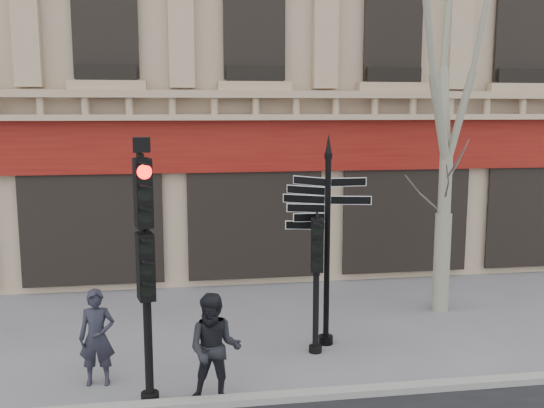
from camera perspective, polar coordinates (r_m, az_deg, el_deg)
The scene contains 8 objects.
ground at distance 11.21m, azimuth 1.68°, elevation -14.69°, with size 80.00×80.00×0.00m, color #5E5E63.
kerb at distance 9.94m, azimuth 3.21°, elevation -17.55°, with size 80.00×0.25×0.12m, color gray.
fingerpost at distance 11.35m, azimuth 5.26°, elevation -0.10°, with size 2.20×2.20×4.05m.
traffic_signal_main at distance 9.20m, azimuth -11.88°, elevation -3.23°, with size 0.51×0.42×4.08m.
traffic_signal_secondary at distance 11.11m, azimuth 4.20°, elevation -5.24°, with size 0.48×0.38×2.54m.
plane_tree at distance 13.76m, azimuth 16.56°, elevation 14.84°, with size 3.22×3.22×8.54m.
pedestrian_a at distance 10.51m, azimuth -16.15°, elevation -11.97°, with size 0.59×0.38×1.60m, color #21212C.
pedestrian_b at distance 9.52m, azimuth -5.43°, elevation -13.45°, with size 0.84×0.66×1.74m, color black.
Camera 1 is at (-1.88, -10.10, 4.48)m, focal length 40.00 mm.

